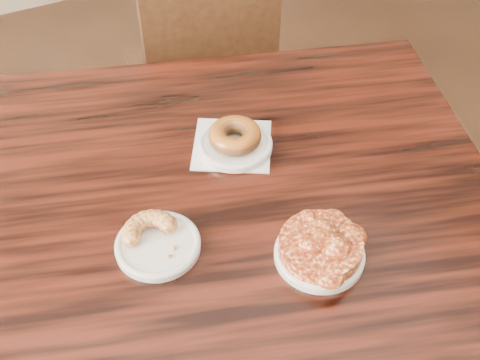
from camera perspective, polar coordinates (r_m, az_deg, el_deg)
name	(u,v)px	position (r m, az deg, el deg)	size (l,w,h in m)	color
cafe_table	(239,327)	(1.35, -0.05, -13.78)	(0.96, 0.96, 0.75)	black
chair_far	(197,72)	(1.88, -4.10, 10.15)	(0.41, 0.41, 0.90)	black
napkin	(232,145)	(1.17, -0.75, 3.36)	(0.15, 0.15, 0.00)	white
plate_donut	(235,145)	(1.16, -0.48, 3.34)	(0.14, 0.14, 0.01)	white
plate_cruller	(158,245)	(1.00, -7.78, -6.17)	(0.14, 0.14, 0.01)	white
plate_fritter	(319,255)	(0.99, 7.52, -7.04)	(0.15, 0.15, 0.01)	white
glazed_donut	(235,136)	(1.14, -0.49, 4.22)	(0.10, 0.10, 0.04)	brown
apple_fritter	(321,244)	(0.97, 7.68, -6.04)	(0.18, 0.18, 0.04)	#491407
cruller_fragment	(157,238)	(0.99, -7.90, -5.44)	(0.11, 0.11, 0.03)	#612C13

